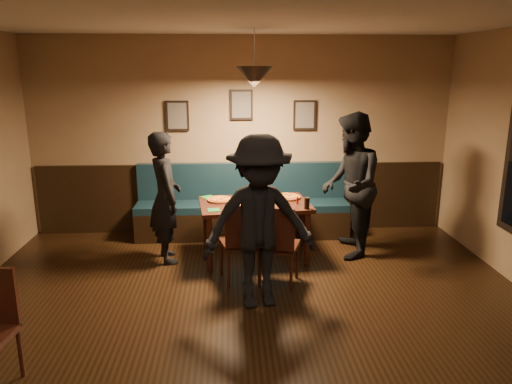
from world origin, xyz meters
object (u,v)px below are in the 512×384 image
diner_left (165,198)px  diner_right (351,186)px  tabasco_bottle (298,200)px  chair_near_left (240,241)px  dining_table (254,230)px  chair_near_right (279,244)px  soda_glass (307,203)px  diner_front (259,223)px  booth_bench (243,202)px

diner_left → diner_right: (2.31, 0.06, 0.11)m
diner_left → tabasco_bottle: diner_left is taller
diner_left → chair_near_left: bearing=-143.3°
dining_table → chair_near_right: bearing=-79.8°
chair_near_left → soda_glass: 0.95m
diner_right → diner_front: (-1.23, -1.32, -0.04)m
dining_table → diner_front: bearing=-97.0°
dining_table → tabasco_bottle: tabasco_bottle is taller
diner_right → tabasco_bottle: size_ratio=17.08×
diner_right → soda_glass: (-0.60, -0.34, -0.13)m
chair_near_left → diner_left: 1.16m
dining_table → tabasco_bottle: size_ratio=12.55×
dining_table → diner_front: 1.38m
dining_table → diner_front: (-0.02, -1.28, 0.51)m
chair_near_left → diner_left: bearing=131.1°
booth_bench → diner_left: diner_left is taller
booth_bench → diner_front: (0.11, -2.11, 0.37)m
chair_near_right → diner_left: (-1.33, 0.76, 0.35)m
booth_bench → diner_left: 1.33m
soda_glass → dining_table: bearing=153.5°
diner_right → diner_left: bearing=-79.6°
booth_bench → soda_glass: booth_bench is taller
chair_near_right → chair_near_left: bearing=-177.3°
chair_near_right → diner_front: bearing=-98.7°
tabasco_bottle → booth_bench: bearing=125.3°
chair_near_left → soda_glass: size_ratio=6.67×
chair_near_left → diner_front: bearing=-86.6°
booth_bench → diner_front: size_ratio=1.71×
booth_bench → soda_glass: bearing=-57.0°
dining_table → soda_glass: (0.61, -0.30, 0.43)m
diner_left → diner_front: 1.66m
diner_right → soda_glass: 0.70m
tabasco_bottle → soda_glass: bearing=-68.6°
soda_glass → chair_near_right: bearing=-128.3°
diner_left → diner_front: bearing=-157.0°
chair_near_right → soda_glass: bearing=69.7°
chair_near_right → diner_left: bearing=168.2°
chair_near_left → dining_table: bearing=59.9°
diner_left → tabasco_bottle: bearing=-110.1°
chair_near_right → diner_front: 0.69m
dining_table → diner_front: diner_front is taller
booth_bench → diner_left: (-0.97, -0.86, 0.31)m
diner_front → tabasco_bottle: bearing=55.1°
booth_bench → dining_table: (0.13, -0.83, -0.14)m
diner_left → chair_near_right: bearing=-137.5°
chair_near_left → chair_near_right: 0.45m
dining_table → tabasco_bottle: 0.68m
diner_left → diner_front: diner_front is taller
chair_near_left → diner_front: 0.76m
chair_near_left → booth_bench: bearing=73.8°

